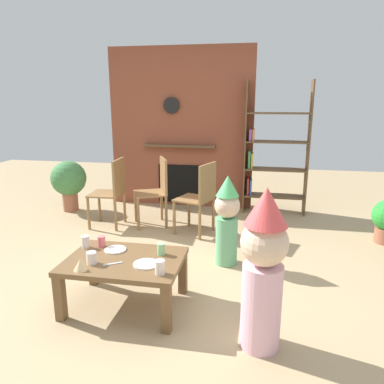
# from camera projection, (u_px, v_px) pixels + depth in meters

# --- Properties ---
(ground_plane) EXTENTS (12.00, 12.00, 0.00)m
(ground_plane) POSITION_uv_depth(u_px,v_px,m) (168.00, 283.00, 3.35)
(ground_plane) COLOR tan
(brick_fireplace_feature) EXTENTS (2.20, 0.28, 2.40)m
(brick_fireplace_feature) POSITION_uv_depth(u_px,v_px,m) (181.00, 129.00, 5.60)
(brick_fireplace_feature) COLOR brown
(brick_fireplace_feature) RESTS_ON ground_plane
(bookshelf) EXTENTS (0.90, 0.28, 1.90)m
(bookshelf) POSITION_uv_depth(u_px,v_px,m) (272.00, 153.00, 5.24)
(bookshelf) COLOR brown
(bookshelf) RESTS_ON ground_plane
(coffee_table) EXTENTS (0.92, 0.66, 0.41)m
(coffee_table) POSITION_uv_depth(u_px,v_px,m) (125.00, 267.00, 2.91)
(coffee_table) COLOR brown
(coffee_table) RESTS_ON ground_plane
(paper_cup_near_left) EXTENTS (0.07, 0.07, 0.11)m
(paper_cup_near_left) POSITION_uv_depth(u_px,v_px,m) (85.00, 242.00, 3.10)
(paper_cup_near_left) COLOR silver
(paper_cup_near_left) RESTS_ON coffee_table
(paper_cup_near_right) EXTENTS (0.08, 0.08, 0.10)m
(paper_cup_near_right) POSITION_uv_depth(u_px,v_px,m) (92.00, 258.00, 2.80)
(paper_cup_near_right) COLOR silver
(paper_cup_near_right) RESTS_ON coffee_table
(paper_cup_center) EXTENTS (0.06, 0.06, 0.10)m
(paper_cup_center) POSITION_uv_depth(u_px,v_px,m) (102.00, 242.00, 3.12)
(paper_cup_center) COLOR #E5666B
(paper_cup_center) RESTS_ON coffee_table
(paper_cup_far_left) EXTENTS (0.06, 0.06, 0.10)m
(paper_cup_far_left) POSITION_uv_depth(u_px,v_px,m) (161.00, 249.00, 2.96)
(paper_cup_far_left) COLOR #8CD18C
(paper_cup_far_left) RESTS_ON coffee_table
(paper_cup_far_right) EXTENTS (0.07, 0.07, 0.11)m
(paper_cup_far_right) POSITION_uv_depth(u_px,v_px,m) (160.00, 267.00, 2.63)
(paper_cup_far_right) COLOR silver
(paper_cup_far_right) RESTS_ON coffee_table
(paper_plate_front) EXTENTS (0.20, 0.20, 0.01)m
(paper_plate_front) POSITION_uv_depth(u_px,v_px,m) (146.00, 264.00, 2.79)
(paper_plate_front) COLOR white
(paper_plate_front) RESTS_ON coffee_table
(paper_plate_rear) EXTENTS (0.18, 0.18, 0.01)m
(paper_plate_rear) POSITION_uv_depth(u_px,v_px,m) (115.00, 250.00, 3.05)
(paper_plate_rear) COLOR white
(paper_plate_rear) RESTS_ON coffee_table
(birthday_cake_slice) EXTENTS (0.10, 0.10, 0.09)m
(birthday_cake_slice) POSITION_uv_depth(u_px,v_px,m) (80.00, 265.00, 2.69)
(birthday_cake_slice) COLOR #EAC68C
(birthday_cake_slice) RESTS_ON coffee_table
(table_fork) EXTENTS (0.14, 0.09, 0.01)m
(table_fork) POSITION_uv_depth(u_px,v_px,m) (113.00, 264.00, 2.80)
(table_fork) COLOR silver
(table_fork) RESTS_ON coffee_table
(child_with_cone_hat) EXTENTS (0.31, 0.31, 1.12)m
(child_with_cone_hat) POSITION_uv_depth(u_px,v_px,m) (263.00, 266.00, 2.36)
(child_with_cone_hat) COLOR #EAB2C6
(child_with_cone_hat) RESTS_ON ground_plane
(child_in_pink) EXTENTS (0.26, 0.26, 0.92)m
(child_in_pink) POSITION_uv_depth(u_px,v_px,m) (227.00, 218.00, 3.63)
(child_in_pink) COLOR #66B27F
(child_in_pink) RESTS_ON ground_plane
(dining_chair_left) EXTENTS (0.42, 0.42, 0.90)m
(dining_chair_left) POSITION_uv_depth(u_px,v_px,m) (113.00, 189.00, 4.73)
(dining_chair_left) COLOR olive
(dining_chair_left) RESTS_ON ground_plane
(dining_chair_middle) EXTENTS (0.53, 0.53, 0.90)m
(dining_chair_middle) POSITION_uv_depth(u_px,v_px,m) (157.00, 188.00, 4.79)
(dining_chair_middle) COLOR olive
(dining_chair_middle) RESTS_ON ground_plane
(dining_chair_right) EXTENTS (0.51, 0.51, 0.90)m
(dining_chair_right) POSITION_uv_depth(u_px,v_px,m) (201.00, 195.00, 4.44)
(dining_chair_right) COLOR olive
(dining_chair_right) RESTS_ON ground_plane
(potted_plant_short) EXTENTS (0.52, 0.52, 0.76)m
(potted_plant_short) POSITION_uv_depth(u_px,v_px,m) (69.00, 180.00, 5.42)
(potted_plant_short) COLOR #9E5B42
(potted_plant_short) RESTS_ON ground_plane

